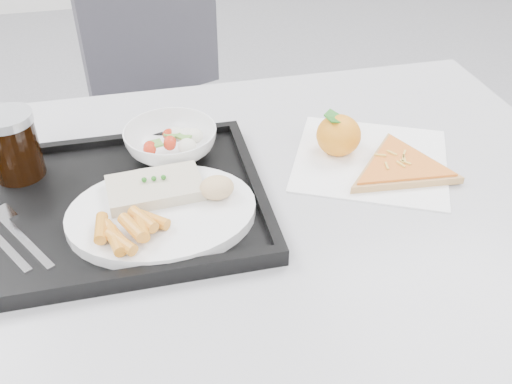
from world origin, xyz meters
TOP-DOWN VIEW (x-y plane):
  - table at (0.00, 0.30)m, footprint 1.20×0.80m
  - chair at (-0.05, 1.12)m, footprint 0.55×0.56m
  - tray at (-0.17, 0.32)m, footprint 0.45×0.35m
  - dinner_plate at (-0.10, 0.26)m, footprint 0.27×0.27m
  - fish_fillet at (-0.10, 0.30)m, footprint 0.14×0.09m
  - bread_roll at (-0.02, 0.27)m, footprint 0.06×0.06m
  - salad_bowl at (-0.07, 0.43)m, footprint 0.15×0.15m
  - cola_glass at (-0.31, 0.42)m, footprint 0.08×0.08m
  - cutlery at (-0.32, 0.28)m, footprint 0.13×0.16m
  - napkin at (0.26, 0.36)m, footprint 0.33×0.32m
  - tangerine at (0.21, 0.39)m, footprint 0.10×0.10m
  - pizza_slice at (0.29, 0.31)m, footprint 0.29×0.29m
  - carrot_pile at (-0.15, 0.21)m, footprint 0.10×0.09m
  - salad_contents at (-0.06, 0.41)m, footprint 0.10×0.07m

SIDE VIEW (x-z plane):
  - chair at x=-0.05m, z-range 0.07..1.00m
  - table at x=0.00m, z-range 0.31..1.06m
  - napkin at x=0.26m, z-range 0.75..0.75m
  - tray at x=-0.17m, z-range 0.75..0.77m
  - pizza_slice at x=0.29m, z-range 0.75..0.77m
  - cutlery at x=-0.32m, z-range 0.76..0.77m
  - dinner_plate at x=-0.10m, z-range 0.77..0.78m
  - tangerine at x=0.21m, z-range 0.75..0.82m
  - salad_bowl at x=-0.07m, z-range 0.77..0.81m
  - fish_fillet at x=-0.10m, z-range 0.78..0.80m
  - carrot_pile at x=-0.15m, z-range 0.78..0.81m
  - bread_roll at x=-0.02m, z-range 0.78..0.81m
  - salad_contents at x=-0.06m, z-range 0.79..0.81m
  - cola_glass at x=-0.31m, z-range 0.77..0.88m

